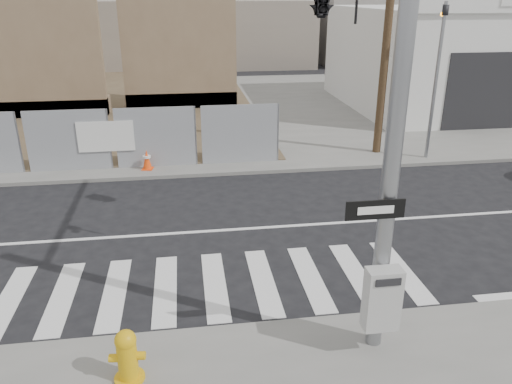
{
  "coord_description": "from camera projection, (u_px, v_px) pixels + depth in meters",
  "views": [
    {
      "loc": [
        -0.43,
        -11.28,
        5.56
      ],
      "look_at": [
        1.07,
        -1.01,
        1.4
      ],
      "focal_mm": 35.0,
      "sensor_mm": 36.0,
      "label": 1
    }
  ],
  "objects": [
    {
      "name": "ground",
      "position": [
        208.0,
        231.0,
        12.49
      ],
      "size": [
        100.0,
        100.0,
        0.0
      ],
      "primitive_type": "plane",
      "color": "black",
      "rests_on": "ground"
    },
    {
      "name": "sidewalk_far",
      "position": [
        193.0,
        109.0,
        25.33
      ],
      "size": [
        50.0,
        20.0,
        0.12
      ],
      "primitive_type": "cube",
      "color": "slate",
      "rests_on": "ground"
    },
    {
      "name": "signal_pole",
      "position": [
        341.0,
        38.0,
        9.17
      ],
      "size": [
        0.96,
        5.87,
        7.0
      ],
      "color": "gray",
      "rests_on": "sidewalk_near"
    },
    {
      "name": "far_signal_pole",
      "position": [
        439.0,
        60.0,
        16.5
      ],
      "size": [
        0.16,
        0.2,
        5.6
      ],
      "color": "gray",
      "rests_on": "sidewalk_far"
    },
    {
      "name": "concrete_wall_left",
      "position": [
        33.0,
        45.0,
        22.32
      ],
      "size": [
        6.0,
        1.3,
        8.0
      ],
      "color": "brown",
      "rests_on": "sidewalk_far"
    },
    {
      "name": "concrete_wall_right",
      "position": [
        179.0,
        41.0,
        24.11
      ],
      "size": [
        5.5,
        1.3,
        8.0
      ],
      "color": "brown",
      "rests_on": "sidewalk_far"
    },
    {
      "name": "auto_shop",
      "position": [
        468.0,
        57.0,
        25.34
      ],
      "size": [
        12.0,
        10.2,
        5.95
      ],
      "color": "silver",
      "rests_on": "sidewalk_far"
    },
    {
      "name": "utility_pole_right",
      "position": [
        390.0,
        4.0,
        16.48
      ],
      "size": [
        1.6,
        0.28,
        10.0
      ],
      "color": "#483621",
      "rests_on": "sidewalk_far"
    },
    {
      "name": "fire_hydrant",
      "position": [
        127.0,
        356.0,
        7.4
      ],
      "size": [
        0.54,
        0.51,
        0.87
      ],
      "rotation": [
        0.0,
        0.0,
        -0.12
      ],
      "color": "#D6A10B",
      "rests_on": "sidewalk_near"
    },
    {
      "name": "traffic_cone_d",
      "position": [
        147.0,
        160.0,
        16.42
      ],
      "size": [
        0.4,
        0.4,
        0.67
      ],
      "rotation": [
        0.0,
        0.0,
        -0.19
      ],
      "color": "#FF450D",
      "rests_on": "sidewalk_far"
    }
  ]
}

